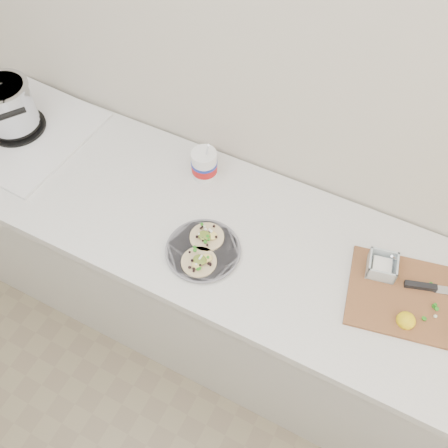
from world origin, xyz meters
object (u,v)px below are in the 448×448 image
at_px(stove, 11,114).
at_px(cutboard, 415,294).
at_px(taco_plate, 203,249).
at_px(tub, 205,163).

bearing_deg(stove, cutboard, 2.85).
xyz_separation_m(stove, taco_plate, (0.97, -0.18, -0.07)).
bearing_deg(taco_plate, tub, 117.19).
height_order(stove, tub, stove).
bearing_deg(tub, cutboard, -10.11).
relative_size(taco_plate, tub, 1.17).
relative_size(stove, taco_plate, 2.30).
relative_size(taco_plate, cutboard, 0.54).
bearing_deg(tub, stove, -170.32).
relative_size(stove, cutboard, 1.25).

